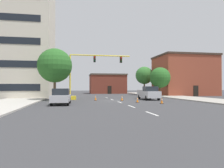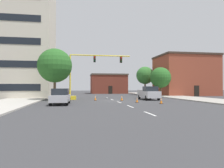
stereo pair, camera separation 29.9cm
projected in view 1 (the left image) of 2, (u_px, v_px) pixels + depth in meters
The scene contains 21 objects.
ground_plane at pixel (115, 101), 28.50m from camera, with size 160.00×160.00×0.00m, color #38383A.
sidewalk_left at pixel (30, 98), 34.15m from camera, with size 6.00×56.00×0.14m, color #B2ADA3.
sidewalk_right at pixel (175, 97), 38.61m from camera, with size 6.00×56.00×0.14m, color #9E998E.
lane_stripe_seg_0 at pixel (152, 114), 14.71m from camera, with size 0.16×2.40×0.01m, color silver.
lane_stripe_seg_1 at pixel (131, 106), 20.13m from camera, with size 0.16×2.40×0.01m, color silver.
lane_stripe_seg_2 at pixel (120, 102), 25.54m from camera, with size 0.16×2.40×0.01m, color silver.
lane_stripe_seg_3 at pixel (112, 100), 30.96m from camera, with size 0.16×2.40×0.01m, color silver.
lane_stripe_seg_4 at pixel (107, 98), 36.38m from camera, with size 0.16×2.40×0.01m, color silver.
building_tall_left at pixel (12, 35), 36.79m from camera, with size 14.41×10.54×22.34m.
building_brick_center at pixel (107, 84), 60.79m from camera, with size 10.40×8.35×5.64m.
building_row_right at pixel (184, 75), 46.91m from camera, with size 12.33×9.65×9.06m.
traffic_signal_gantry at pixel (79, 84), 31.02m from camera, with size 10.10×1.20×6.83m.
tree_left_near at pixel (55, 66), 29.36m from camera, with size 4.88×4.88×7.41m.
tree_right_far at pixel (144, 75), 49.05m from camera, with size 4.18×4.18×6.76m.
tree_right_mid at pixel (160, 78), 40.12m from camera, with size 4.03×4.03×5.75m.
pickup_truck_silver at pixel (149, 93), 30.93m from camera, with size 2.12×5.44×1.99m.
sedan_silver_near_left at pixel (61, 96), 22.31m from camera, with size 1.96×4.55×1.74m.
traffic_cone_roadside_a at pixel (137, 100), 25.17m from camera, with size 0.36×0.36×0.65m.
traffic_cone_roadside_b at pixel (96, 98), 28.92m from camera, with size 0.36×0.36×0.74m.
traffic_cone_roadside_c at pixel (162, 101), 23.34m from camera, with size 0.36×0.36×0.69m.
traffic_cone_roadside_d at pixel (122, 98), 28.50m from camera, with size 0.36×0.36×0.72m.
Camera 1 is at (-5.34, -28.03, 1.92)m, focal length 32.95 mm.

